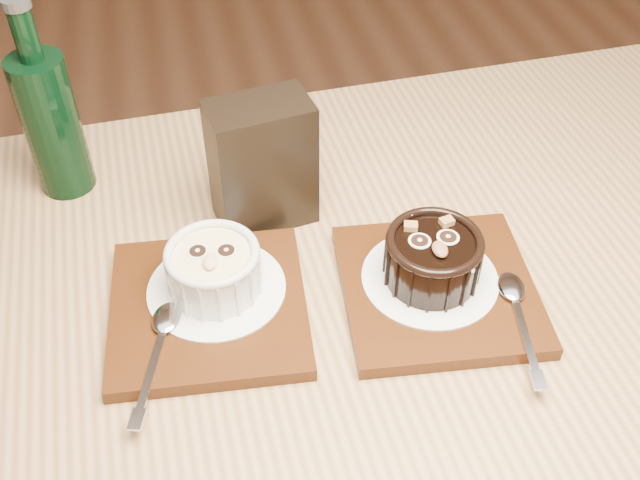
{
  "coord_description": "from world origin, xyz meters",
  "views": [
    {
      "loc": [
        -0.22,
        -0.36,
        1.29
      ],
      "look_at": [
        -0.12,
        0.12,
        0.81
      ],
      "focal_mm": 42.0,
      "sensor_mm": 36.0,
      "label": 1
    }
  ],
  "objects_px": {
    "tray_left": "(209,308)",
    "condiment_stand": "(262,164)",
    "tray_right": "(438,289)",
    "table": "(349,393)",
    "ramekin_white": "(214,268)",
    "green_bottle": "(51,120)",
    "ramekin_dark": "(433,256)"
  },
  "relations": [
    {
      "from": "ramekin_white",
      "to": "green_bottle",
      "type": "height_order",
      "value": "green_bottle"
    },
    {
      "from": "ramekin_white",
      "to": "tray_right",
      "type": "distance_m",
      "value": 0.21
    },
    {
      "from": "table",
      "to": "ramekin_dark",
      "type": "relative_size",
      "value": 13.56
    },
    {
      "from": "table",
      "to": "tray_right",
      "type": "bearing_deg",
      "value": 18.51
    },
    {
      "from": "tray_left",
      "to": "tray_right",
      "type": "distance_m",
      "value": 0.22
    },
    {
      "from": "table",
      "to": "ramekin_dark",
      "type": "xyz_separation_m",
      "value": [
        0.09,
        0.04,
        0.14
      ]
    },
    {
      "from": "ramekin_white",
      "to": "tray_right",
      "type": "relative_size",
      "value": 0.48
    },
    {
      "from": "ramekin_dark",
      "to": "table",
      "type": "bearing_deg",
      "value": -153.5
    },
    {
      "from": "tray_left",
      "to": "green_bottle",
      "type": "relative_size",
      "value": 0.82
    },
    {
      "from": "ramekin_white",
      "to": "green_bottle",
      "type": "bearing_deg",
      "value": 134.71
    },
    {
      "from": "ramekin_white",
      "to": "tray_right",
      "type": "bearing_deg",
      "value": -0.08
    },
    {
      "from": "tray_right",
      "to": "condiment_stand",
      "type": "bearing_deg",
      "value": 133.8
    },
    {
      "from": "ramekin_dark",
      "to": "condiment_stand",
      "type": "relative_size",
      "value": 0.65
    },
    {
      "from": "tray_left",
      "to": "condiment_stand",
      "type": "bearing_deg",
      "value": 58.95
    },
    {
      "from": "green_bottle",
      "to": "ramekin_dark",
      "type": "bearing_deg",
      "value": -35.14
    },
    {
      "from": "ramekin_white",
      "to": "condiment_stand",
      "type": "relative_size",
      "value": 0.62
    },
    {
      "from": "tray_right",
      "to": "ramekin_white",
      "type": "bearing_deg",
      "value": 169.22
    },
    {
      "from": "tray_left",
      "to": "table",
      "type": "bearing_deg",
      "value": -24.13
    },
    {
      "from": "table",
      "to": "ramekin_dark",
      "type": "distance_m",
      "value": 0.17
    },
    {
      "from": "ramekin_white",
      "to": "green_bottle",
      "type": "distance_m",
      "value": 0.26
    },
    {
      "from": "condiment_stand",
      "to": "ramekin_white",
      "type": "bearing_deg",
      "value": -120.7
    },
    {
      "from": "tray_left",
      "to": "tray_right",
      "type": "height_order",
      "value": "same"
    },
    {
      "from": "tray_right",
      "to": "green_bottle",
      "type": "xyz_separation_m",
      "value": [
        -0.35,
        0.25,
        0.08
      ]
    },
    {
      "from": "tray_right",
      "to": "green_bottle",
      "type": "relative_size",
      "value": 0.82
    },
    {
      "from": "table",
      "to": "green_bottle",
      "type": "bearing_deg",
      "value": 132.32
    },
    {
      "from": "ramekin_white",
      "to": "tray_right",
      "type": "xyz_separation_m",
      "value": [
        0.21,
        -0.04,
        -0.04
      ]
    },
    {
      "from": "ramekin_white",
      "to": "condiment_stand",
      "type": "xyz_separation_m",
      "value": [
        0.06,
        0.11,
        0.03
      ]
    },
    {
      "from": "ramekin_white",
      "to": "condiment_stand",
      "type": "bearing_deg",
      "value": 70.0
    },
    {
      "from": "table",
      "to": "ramekin_white",
      "type": "distance_m",
      "value": 0.19
    },
    {
      "from": "tray_left",
      "to": "green_bottle",
      "type": "bearing_deg",
      "value": 120.32
    },
    {
      "from": "condiment_stand",
      "to": "green_bottle",
      "type": "xyz_separation_m",
      "value": [
        -0.21,
        0.1,
        0.02
      ]
    },
    {
      "from": "condiment_stand",
      "to": "ramekin_dark",
      "type": "bearing_deg",
      "value": -45.82
    }
  ]
}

